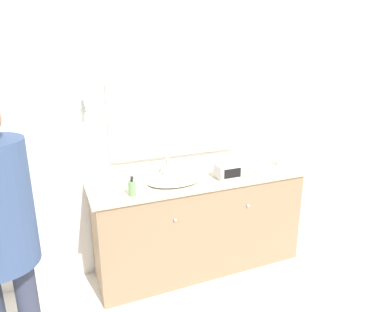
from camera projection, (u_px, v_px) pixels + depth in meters
name	position (u px, v px, depth m)	size (l,w,h in m)	color
ground_plane	(212.00, 282.00, 2.97)	(14.00, 14.00, 0.00)	silver
wall_back	(187.00, 125.00, 3.10)	(8.00, 0.18, 2.55)	white
vanity_counter	(200.00, 223.00, 3.08)	(1.89, 0.55, 0.88)	#937556
sink_basin	(173.00, 180.00, 2.84)	(0.45, 0.37, 0.17)	white
soap_bottle	(132.00, 188.00, 2.56)	(0.06, 0.06, 0.15)	#709966
appliance_box	(228.00, 171.00, 2.93)	(0.22, 0.15, 0.12)	#BCBCC1
picture_frame	(281.00, 158.00, 3.25)	(0.09, 0.01, 0.14)	#B2B2B7
hand_towel_near_sink	(262.00, 169.00, 3.13)	(0.19, 0.13, 0.03)	white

